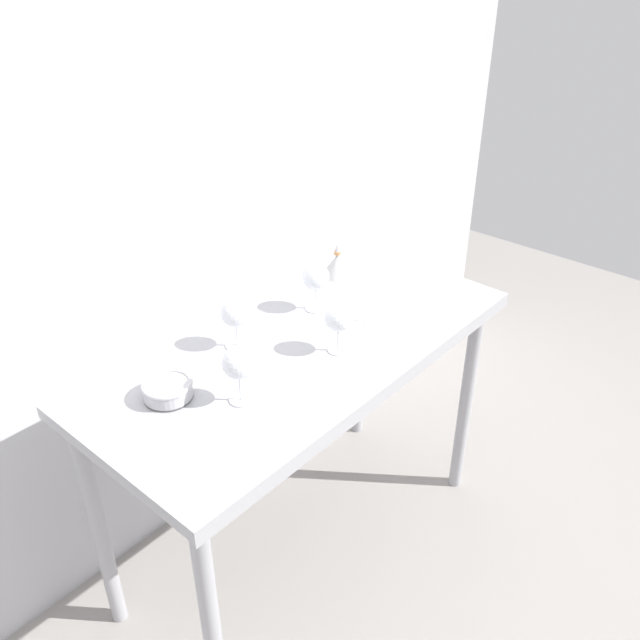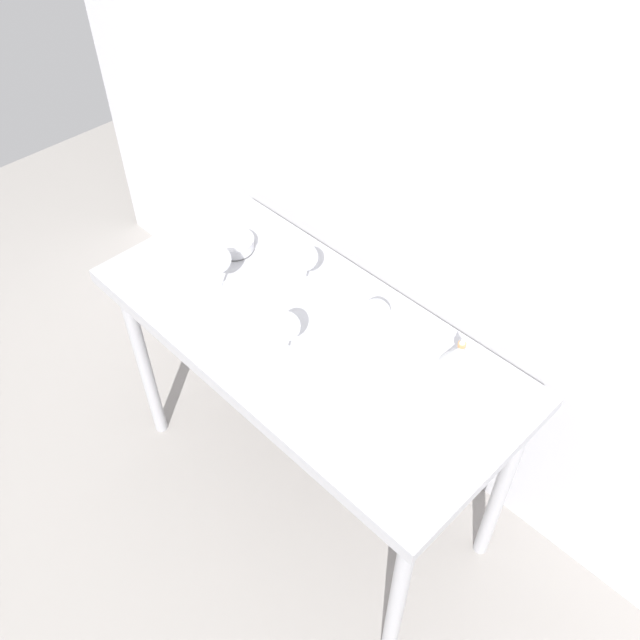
{
  "view_description": "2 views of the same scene",
  "coord_description": "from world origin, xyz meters",
  "px_view_note": "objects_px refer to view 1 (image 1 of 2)",
  "views": [
    {
      "loc": [
        -1.26,
        -1.17,
        2.02
      ],
      "look_at": [
        0.07,
        -0.01,
        0.95
      ],
      "focal_mm": 37.48,
      "sensor_mm": 36.0,
      "label": 1
    },
    {
      "loc": [
        1.06,
        -0.99,
        2.41
      ],
      "look_at": [
        0.03,
        0.03,
        0.94
      ],
      "focal_mm": 38.41,
      "sensor_mm": 36.0,
      "label": 2
    }
  ],
  "objects_px": {
    "tasting_sheet_upper": "(375,310)",
    "decanter_funnel": "(337,264)",
    "tasting_bowl": "(168,389)",
    "wine_glass_far_left": "(235,314)",
    "wine_glass_near_left": "(238,364)",
    "wine_glass_far_right": "(316,278)",
    "wine_glass_near_center": "(338,318)"
  },
  "relations": [
    {
      "from": "tasting_sheet_upper",
      "to": "decanter_funnel",
      "type": "distance_m",
      "value": 0.29
    },
    {
      "from": "tasting_sheet_upper",
      "to": "tasting_bowl",
      "type": "bearing_deg",
      "value": 141.2
    },
    {
      "from": "wine_glass_far_left",
      "to": "decanter_funnel",
      "type": "distance_m",
      "value": 0.57
    },
    {
      "from": "wine_glass_near_left",
      "to": "wine_glass_far_right",
      "type": "bearing_deg",
      "value": 19.2
    },
    {
      "from": "wine_glass_near_left",
      "to": "tasting_bowl",
      "type": "height_order",
      "value": "wine_glass_near_left"
    },
    {
      "from": "wine_glass_near_left",
      "to": "tasting_sheet_upper",
      "type": "relative_size",
      "value": 0.83
    },
    {
      "from": "tasting_sheet_upper",
      "to": "tasting_bowl",
      "type": "distance_m",
      "value": 0.76
    },
    {
      "from": "wine_glass_near_center",
      "to": "tasting_sheet_upper",
      "type": "height_order",
      "value": "wine_glass_near_center"
    },
    {
      "from": "wine_glass_far_right",
      "to": "wine_glass_near_left",
      "type": "distance_m",
      "value": 0.53
    },
    {
      "from": "wine_glass_near_left",
      "to": "wine_glass_far_left",
      "type": "height_order",
      "value": "wine_glass_near_left"
    },
    {
      "from": "wine_glass_near_center",
      "to": "tasting_bowl",
      "type": "distance_m",
      "value": 0.53
    },
    {
      "from": "wine_glass_near_left",
      "to": "tasting_sheet_upper",
      "type": "xyz_separation_m",
      "value": [
        0.62,
        0.02,
        -0.12
      ]
    },
    {
      "from": "wine_glass_near_left",
      "to": "decanter_funnel",
      "type": "distance_m",
      "value": 0.79
    },
    {
      "from": "wine_glass_near_center",
      "to": "decanter_funnel",
      "type": "relative_size",
      "value": 1.27
    },
    {
      "from": "wine_glass_near_center",
      "to": "tasting_bowl",
      "type": "bearing_deg",
      "value": 157.42
    },
    {
      "from": "wine_glass_near_left",
      "to": "wine_glass_far_left",
      "type": "distance_m",
      "value": 0.27
    },
    {
      "from": "wine_glass_far_right",
      "to": "decanter_funnel",
      "type": "bearing_deg",
      "value": 23.93
    },
    {
      "from": "tasting_sheet_upper",
      "to": "decanter_funnel",
      "type": "bearing_deg",
      "value": 38.32
    },
    {
      "from": "wine_glass_near_center",
      "to": "wine_glass_near_left",
      "type": "relative_size",
      "value": 0.96
    },
    {
      "from": "wine_glass_near_center",
      "to": "wine_glass_near_left",
      "type": "height_order",
      "value": "wine_glass_near_left"
    },
    {
      "from": "wine_glass_far_right",
      "to": "tasting_sheet_upper",
      "type": "distance_m",
      "value": 0.23
    },
    {
      "from": "wine_glass_far_left",
      "to": "wine_glass_near_center",
      "type": "bearing_deg",
      "value": -53.74
    },
    {
      "from": "tasting_sheet_upper",
      "to": "wine_glass_far_right",
      "type": "bearing_deg",
      "value": 99.31
    },
    {
      "from": "wine_glass_near_left",
      "to": "tasting_bowl",
      "type": "relative_size",
      "value": 1.21
    },
    {
      "from": "tasting_bowl",
      "to": "tasting_sheet_upper",
      "type": "bearing_deg",
      "value": -10.61
    },
    {
      "from": "wine_glass_far_right",
      "to": "tasting_sheet_upper",
      "type": "bearing_deg",
      "value": -52.51
    },
    {
      "from": "wine_glass_near_left",
      "to": "decanter_funnel",
      "type": "xyz_separation_m",
      "value": [
        0.74,
        0.28,
        -0.08
      ]
    },
    {
      "from": "wine_glass_far_right",
      "to": "wine_glass_near_center",
      "type": "distance_m",
      "value": 0.26
    },
    {
      "from": "tasting_bowl",
      "to": "wine_glass_near_center",
      "type": "bearing_deg",
      "value": -22.58
    },
    {
      "from": "decanter_funnel",
      "to": "tasting_bowl",
      "type": "bearing_deg",
      "value": -171.94
    },
    {
      "from": "tasting_sheet_upper",
      "to": "wine_glass_near_left",
      "type": "bearing_deg",
      "value": 153.49
    },
    {
      "from": "tasting_bowl",
      "to": "wine_glass_far_right",
      "type": "bearing_deg",
      "value": 1.62
    }
  ]
}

